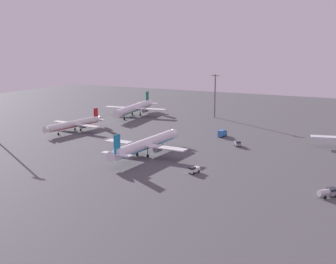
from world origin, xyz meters
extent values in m
plane|color=#4C4C51|center=(0.00, 0.00, 0.00)|extent=(416.00, 416.00, 0.00)
cylinder|color=white|center=(-1.38, -2.12, 4.37)|extent=(5.65, 38.47, 4.05)
cone|color=white|center=(-0.52, 18.30, 4.37)|extent=(3.95, 2.71, 3.84)
cone|color=white|center=(-2.24, -22.77, 4.37)|extent=(3.76, 3.13, 3.64)
cube|color=white|center=(-1.42, -3.19, 4.15)|extent=(34.23, 5.68, 0.37)
cube|color=white|center=(-2.16, -20.75, 4.58)|extent=(11.81, 3.04, 0.37)
cube|color=#1984B2|center=(-2.14, -20.43, 7.83)|extent=(0.46, 3.42, 6.92)
cylinder|color=slate|center=(-7.27, -2.94, 3.41)|extent=(2.50, 3.93, 2.34)
cylinder|color=slate|center=(4.43, -3.43, 3.41)|extent=(2.50, 3.93, 2.34)
cube|color=#1984B2|center=(-1.38, -2.12, 3.25)|extent=(5.11, 35.39, 0.38)
cylinder|color=#333338|center=(-0.86, 10.13, 2.48)|extent=(0.30, 0.30, 3.78)
cylinder|color=black|center=(-0.86, 10.13, 0.59)|extent=(0.47, 1.19, 1.17)
cylinder|color=#333338|center=(-3.83, -4.69, 2.48)|extent=(0.30, 0.30, 3.78)
cylinder|color=black|center=(-3.83, -4.69, 0.59)|extent=(0.47, 1.19, 1.17)
cylinder|color=#333338|center=(0.85, -4.88, 2.48)|extent=(0.30, 0.30, 3.78)
cylinder|color=black|center=(0.85, -4.88, 0.59)|extent=(0.47, 1.19, 1.17)
cylinder|color=silver|center=(-53.98, 21.21, 3.57)|extent=(7.06, 31.52, 3.31)
cone|color=silver|center=(-56.00, 4.62, 3.57)|extent=(3.37, 2.45, 3.14)
cone|color=silver|center=(-51.95, 37.98, 3.57)|extent=(3.25, 2.78, 2.98)
cube|color=silver|center=(-53.88, 22.08, 3.40)|extent=(28.08, 6.82, 0.30)
cube|color=silver|center=(-52.15, 36.34, 3.74)|extent=(9.76, 3.23, 0.30)
cube|color=red|center=(-52.18, 36.08, 6.40)|extent=(0.60, 2.80, 5.66)
cylinder|color=slate|center=(-49.12, 21.50, 2.79)|extent=(2.28, 3.34, 1.92)
cylinder|color=slate|center=(-58.63, 22.66, 2.79)|extent=(2.28, 3.34, 1.92)
cube|color=red|center=(-53.98, 21.21, 2.66)|extent=(6.43, 28.99, 0.31)
cylinder|color=#333338|center=(-55.19, 11.25, 2.02)|extent=(0.24, 0.24, 3.09)
cylinder|color=black|center=(-55.19, 11.25, 0.48)|extent=(0.46, 0.99, 0.96)
cylinder|color=#333338|center=(-51.82, 23.14, 2.02)|extent=(0.24, 0.24, 3.09)
cylinder|color=black|center=(-51.82, 23.14, 0.48)|extent=(0.46, 0.99, 0.96)
cylinder|color=#333338|center=(-55.62, 23.61, 2.02)|extent=(0.24, 0.24, 3.09)
cylinder|color=black|center=(-55.62, 23.61, 0.48)|extent=(0.46, 0.99, 0.96)
cylinder|color=white|center=(-51.25, 71.18, 4.67)|extent=(9.36, 41.19, 4.32)
cone|color=white|center=(-48.54, 49.49, 4.67)|extent=(4.41, 3.22, 4.11)
cone|color=white|center=(-53.98, 93.08, 4.67)|extent=(4.26, 3.64, 3.89)
cube|color=white|center=(-51.39, 72.30, 4.44)|extent=(36.70, 9.02, 0.40)
cube|color=white|center=(-53.71, 90.94, 4.89)|extent=(12.76, 4.26, 0.40)
cube|color=#146B4C|center=(-53.67, 90.60, 8.36)|extent=(0.79, 3.66, 7.40)
cylinder|color=slate|center=(-45.17, 73.08, 3.64)|extent=(2.99, 4.38, 2.50)
cylinder|color=slate|center=(-57.60, 71.53, 3.64)|extent=(2.99, 4.38, 2.50)
cube|color=#146B4C|center=(-51.25, 71.18, 3.48)|extent=(8.53, 37.88, 0.41)
cylinder|color=#333338|center=(-49.62, 58.17, 2.65)|extent=(0.32, 0.32, 4.04)
cylinder|color=black|center=(-49.62, 58.17, 0.63)|extent=(0.61, 1.30, 1.25)
cylinder|color=#333338|center=(-49.11, 74.31, 2.65)|extent=(0.32, 0.32, 4.04)
cylinder|color=black|center=(-49.11, 74.31, 0.63)|extent=(0.61, 1.30, 1.25)
cylinder|color=#333338|center=(-54.08, 73.69, 2.65)|extent=(0.32, 0.32, 4.04)
cylinder|color=black|center=(-54.08, 73.69, 0.63)|extent=(0.61, 1.30, 1.25)
cube|color=gray|center=(25.11, 26.60, 1.00)|extent=(2.77, 2.81, 1.10)
cube|color=#1E232D|center=(25.11, 26.60, 1.90)|extent=(2.51, 2.51, 0.70)
cube|color=gray|center=(24.19, 28.25, 1.15)|extent=(2.85, 3.03, 1.40)
cylinder|color=black|center=(25.99, 26.76, 0.45)|extent=(0.70, 0.93, 0.90)
cylinder|color=black|center=(24.51, 25.93, 0.45)|extent=(0.70, 0.93, 0.90)
cylinder|color=black|center=(24.68, 29.10, 0.45)|extent=(0.70, 0.93, 0.90)
cylinder|color=black|center=(23.20, 28.28, 0.45)|extent=(0.70, 0.93, 0.90)
cube|color=#3372BF|center=(12.62, 43.69, 1.05)|extent=(2.50, 2.84, 1.20)
cube|color=#1E232D|center=(12.62, 43.69, 2.00)|extent=(2.30, 2.50, 0.70)
cube|color=#3372BF|center=(12.53, 41.22, 1.75)|extent=(2.43, 3.68, 2.60)
cylinder|color=black|center=(11.59, 44.11, 0.45)|extent=(0.33, 0.91, 0.90)
cylinder|color=black|center=(13.69, 44.04, 0.45)|extent=(0.33, 0.91, 0.90)
cylinder|color=black|center=(11.46, 40.60, 0.45)|extent=(0.33, 0.91, 0.90)
cylinder|color=black|center=(13.56, 40.52, 0.45)|extent=(0.33, 0.91, 0.90)
cube|color=white|center=(23.66, -16.04, 1.00)|extent=(2.47, 2.54, 1.10)
cube|color=#1E232D|center=(23.66, -16.04, 1.90)|extent=(2.25, 2.26, 0.70)
cube|color=white|center=(24.14, -14.22, 1.15)|extent=(2.47, 2.81, 1.40)
cylinder|color=black|center=(24.40, -16.55, 0.45)|extent=(0.52, 0.95, 0.90)
cylinder|color=black|center=(22.76, -16.11, 0.45)|extent=(0.52, 0.95, 0.90)
cylinder|color=black|center=(25.09, -13.95, 0.45)|extent=(0.52, 0.95, 0.90)
cylinder|color=black|center=(23.45, -13.51, 0.45)|extent=(0.52, 0.95, 0.90)
cube|color=gray|center=(66.80, -17.77, 1.05)|extent=(3.76, 3.84, 1.20)
cube|color=#1E232D|center=(66.80, -17.77, 2.00)|extent=(3.39, 3.44, 0.70)
cylinder|color=silver|center=(65.08, -19.84, 1.44)|extent=(4.07, 4.38, 1.80)
cylinder|color=black|center=(66.26, -16.77, 0.45)|extent=(0.81, 0.88, 0.90)
cylinder|color=black|center=(67.88, -18.11, 0.45)|extent=(0.81, 0.88, 0.90)
cylinder|color=black|center=(63.81, -19.73, 0.45)|extent=(0.81, 0.88, 0.90)
cylinder|color=black|center=(65.42, -21.07, 0.45)|extent=(0.81, 0.88, 0.90)
cylinder|color=slate|center=(-8.96, 88.14, 12.04)|extent=(0.70, 0.70, 24.08)
cube|color=slate|center=(-8.96, 88.14, 23.48)|extent=(4.80, 0.40, 0.40)
sphere|color=#F9EAB2|center=(-10.76, 88.14, 23.48)|extent=(0.90, 0.90, 0.90)
sphere|color=#F9EAB2|center=(-7.16, 88.14, 23.48)|extent=(0.90, 0.90, 0.90)
camera|label=1|loc=(79.27, -142.04, 42.08)|focal=47.40mm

